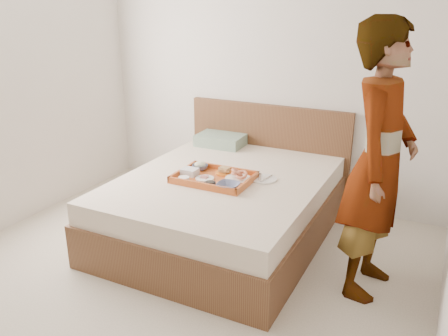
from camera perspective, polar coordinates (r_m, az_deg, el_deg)
name	(u,v)px	position (r m, az deg, el deg)	size (l,w,h in m)	color
ground	(154,295)	(3.30, -8.66, -15.30)	(3.50, 4.00, 0.01)	beige
wall_back	(268,68)	(4.51, 5.44, 12.26)	(3.50, 0.01, 2.60)	silver
bed	(224,206)	(3.90, 0.00, -4.77)	(1.65, 2.00, 0.53)	brown
headboard	(267,151)	(4.65, 5.37, 2.06)	(1.65, 0.06, 0.95)	brown
pillow	(221,140)	(4.63, -0.42, 3.48)	(0.46, 0.31, 0.11)	gray
tray	(214,177)	(3.72, -1.24, -1.14)	(0.61, 0.44, 0.06)	#C4662E
prawn_plate	(238,179)	(3.70, 1.74, -1.32)	(0.21, 0.21, 0.01)	white
navy_bowl_big	(228,186)	(3.52, 0.52, -2.21)	(0.17, 0.17, 0.04)	#1A2549
sauce_dish	(210,184)	(3.56, -1.72, -2.01)	(0.09, 0.09, 0.03)	black
meat_plate	(205,178)	(3.71, -2.39, -1.29)	(0.15, 0.15, 0.01)	white
bread_plate	(224,173)	(3.83, 0.01, -0.61)	(0.15, 0.15, 0.01)	orange
salad_bowl	(200,167)	(3.92, -2.97, 0.12)	(0.13, 0.13, 0.04)	#1A2549
plastic_tub	(190,172)	(3.80, -4.25, -0.47)	(0.13, 0.11, 0.06)	silver
cheese_round	(184,179)	(3.68, -4.99, -1.34)	(0.09, 0.09, 0.03)	white
dinner_plate	(263,179)	(3.75, 4.88, -1.35)	(0.22, 0.22, 0.01)	white
person	(379,163)	(3.13, 18.61, 0.56)	(0.66, 0.44, 1.82)	silver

